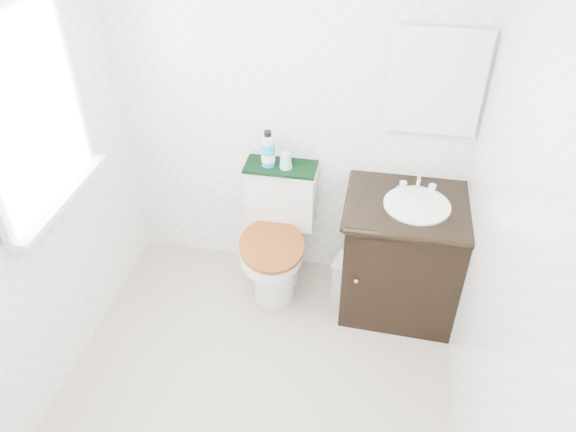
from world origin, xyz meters
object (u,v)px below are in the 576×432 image
(toilet, at_px, (278,239))
(mouthwash_bottle, at_px, (268,150))
(trash_bin, at_px, (350,280))
(cup, at_px, (286,161))
(vanity, at_px, (404,253))

(toilet, relative_size, mouthwash_bottle, 3.57)
(trash_bin, height_order, mouthwash_bottle, mouthwash_bottle)
(toilet, bearing_deg, cup, 71.63)
(vanity, distance_m, cup, 0.93)
(vanity, height_order, cup, cup)
(toilet, height_order, vanity, vanity)
(vanity, xyz_separation_m, trash_bin, (-0.32, -0.01, -0.27))
(trash_bin, distance_m, mouthwash_bottle, 1.02)
(vanity, relative_size, cup, 9.22)
(toilet, bearing_deg, vanity, -4.32)
(toilet, xyz_separation_m, cup, (0.04, 0.11, 0.55))
(cup, bearing_deg, vanity, -12.33)
(toilet, height_order, cup, cup)
(mouthwash_bottle, bearing_deg, cup, -5.06)
(mouthwash_bottle, height_order, cup, mouthwash_bottle)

